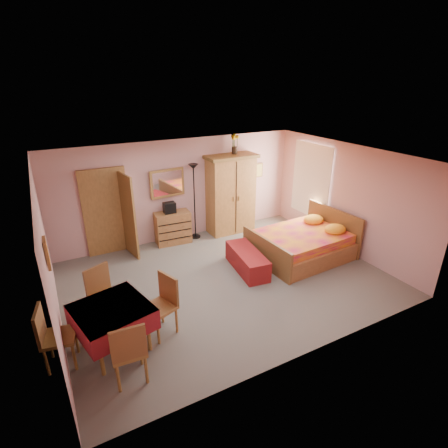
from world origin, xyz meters
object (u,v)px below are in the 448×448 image
wall_mirror (167,183)px  stereo (169,208)px  chest_of_drawers (173,228)px  floor_lamp (194,202)px  wardrobe (231,194)px  chair_west (59,336)px  chair_north (107,297)px  sunflower_vase (235,144)px  dining_table (114,328)px  chair_south (128,349)px  bench (247,261)px  chair_east (159,307)px  bed (301,237)px

wall_mirror → stereo: 0.61m
chest_of_drawers → floor_lamp: bearing=7.6°
floor_lamp → wardrobe: (1.04, -0.06, 0.07)m
chest_of_drawers → chair_west: (-2.93, -3.16, 0.09)m
chair_north → chair_west: bearing=14.8°
sunflower_vase → chair_west: (-4.75, -3.19, -1.89)m
sunflower_vase → dining_table: bearing=-140.9°
stereo → chair_north: stereo is taller
chest_of_drawers → dining_table: bearing=-119.6°
wardrobe → dining_table: wardrobe is taller
wardrobe → chair_south: size_ratio=2.07×
bench → chair_east: (-2.37, -1.10, 0.29)m
chair_north → chair_west: chair_north is taller
wardrobe → chair_north: (-3.80, -2.47, -0.55)m
stereo → chair_east: stereo is taller
sunflower_vase → dining_table: (-3.98, -3.24, -2.01)m
chair_south → wall_mirror: bearing=67.1°
sunflower_vase → chair_west: sunflower_vase is taller
stereo → sunflower_vase: bearing=0.4°
chair_south → chair_east: chair_east is taller
bed → dining_table: 4.70m
chest_of_drawers → dining_table: 3.87m
sunflower_vase → chair_south: size_ratio=0.50×
bed → stereo: bearing=135.8°
sunflower_vase → chair_east: (-3.23, -3.22, -1.88)m
chest_of_drawers → chair_south: size_ratio=0.85×
wardrobe → bench: size_ratio=1.56×
stereo → floor_lamp: size_ratio=0.15×
sunflower_vase → chair_south: 5.87m
dining_table → chair_east: bearing=1.3°
stereo → dining_table: stereo is taller
floor_lamp → chair_west: size_ratio=1.97×
sunflower_vase → chair_north: (-3.94, -2.52, -1.88)m
chest_of_drawers → stereo: stereo is taller
bench → floor_lamp: bearing=98.4°
bed → chair_north: size_ratio=2.11×
bed → chair_west: bearing=-172.2°
chair_south → wardrobe: bearing=49.9°
wall_mirror → floor_lamp: size_ratio=0.45×
stereo → bed: bearing=-41.2°
wardrobe → dining_table: (-3.84, -3.19, -0.68)m
chair_west → dining_table: bearing=97.6°
chest_of_drawers → sunflower_vase: (1.81, 0.03, 1.98)m
wardrobe → sunflower_vase: (0.13, 0.05, 1.33)m
dining_table → floor_lamp: bearing=49.2°
floor_lamp → chair_north: (-2.76, -2.52, -0.48)m
chair_north → chair_east: bearing=110.1°
chair_west → chair_north: bearing=140.7°
wall_mirror → chair_east: (-1.42, -3.40, -1.03)m
dining_table → chair_west: bearing=176.6°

